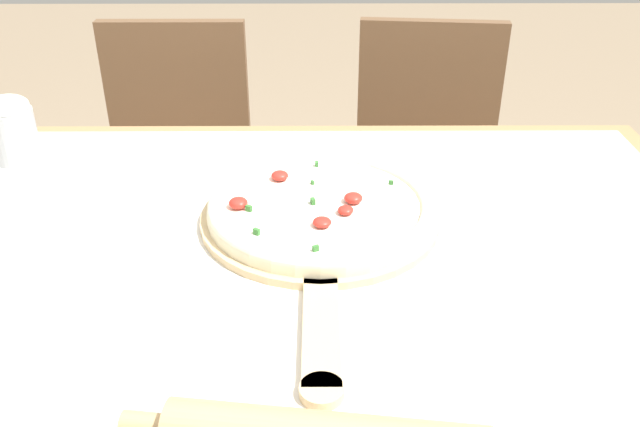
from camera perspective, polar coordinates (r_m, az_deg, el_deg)
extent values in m
cube|color=#A87F51|center=(0.99, -1.74, -4.27)|extent=(1.34, 0.97, 0.03)
cylinder|color=#A87F51|center=(1.69, -22.77, -6.71)|extent=(0.06, 0.06, 0.75)
cylinder|color=#A87F51|center=(1.67, 20.64, -6.67)|extent=(0.06, 0.06, 0.75)
cube|color=silver|center=(0.98, -1.76, -3.43)|extent=(1.26, 0.89, 0.00)
cylinder|color=#D6B784|center=(1.05, -0.01, -0.31)|extent=(0.37, 0.37, 0.01)
cube|color=#D6B784|center=(0.83, 0.09, -9.59)|extent=(0.04, 0.21, 0.01)
cylinder|color=#D6B784|center=(0.75, 0.15, -14.74)|extent=(0.05, 0.05, 0.01)
cylinder|color=beige|center=(1.04, -0.01, 0.35)|extent=(0.35, 0.35, 0.02)
torus|color=beige|center=(1.04, -0.01, 0.73)|extent=(0.35, 0.35, 0.02)
cylinder|color=white|center=(1.04, -0.01, 0.80)|extent=(0.31, 0.31, 0.00)
ellipsoid|color=red|center=(1.04, 2.82, 1.32)|extent=(0.03, 0.03, 0.02)
ellipsoid|color=red|center=(1.03, -6.90, 0.89)|extent=(0.03, 0.03, 0.02)
ellipsoid|color=red|center=(1.01, 2.16, 0.28)|extent=(0.02, 0.02, 0.01)
ellipsoid|color=red|center=(0.98, 0.17, -0.73)|extent=(0.03, 0.03, 0.01)
ellipsoid|color=red|center=(1.11, -3.41, 3.21)|extent=(0.03, 0.03, 0.01)
cube|color=#387533|center=(1.10, 6.01, 2.61)|extent=(0.01, 0.01, 0.01)
cube|color=#387533|center=(1.03, -0.60, 1.04)|extent=(0.01, 0.01, 0.01)
cube|color=#387533|center=(1.09, -0.63, 2.63)|extent=(0.01, 0.01, 0.01)
cube|color=#387533|center=(0.92, -0.37, -2.95)|extent=(0.01, 0.01, 0.01)
cube|color=#387533|center=(1.02, -6.01, 0.43)|extent=(0.01, 0.01, 0.01)
cube|color=#387533|center=(1.15, -0.28, 4.20)|extent=(0.01, 0.01, 0.01)
cube|color=#387533|center=(0.96, -5.36, -1.49)|extent=(0.01, 0.01, 0.01)
cylinder|color=tan|center=(0.71, -14.54, -16.87)|extent=(0.05, 0.03, 0.03)
cube|color=brown|center=(1.83, -12.08, 0.29)|extent=(0.40, 0.40, 0.02)
cube|color=brown|center=(1.89, -11.85, 9.13)|extent=(0.38, 0.04, 0.44)
cylinder|color=brown|center=(1.86, -17.11, -8.15)|extent=(0.04, 0.04, 0.42)
cylinder|color=brown|center=(1.79, -7.16, -8.41)|extent=(0.04, 0.04, 0.42)
cylinder|color=brown|center=(2.11, -14.96, -2.81)|extent=(0.04, 0.04, 0.42)
cylinder|color=brown|center=(2.05, -6.26, -2.85)|extent=(0.04, 0.04, 0.42)
cube|color=brown|center=(1.81, 8.74, 0.35)|extent=(0.44, 0.44, 0.02)
cube|color=brown|center=(1.88, 9.09, 9.24)|extent=(0.38, 0.08, 0.44)
cylinder|color=brown|center=(1.80, 3.22, -8.09)|extent=(0.04, 0.04, 0.42)
cylinder|color=brown|center=(1.82, 13.46, -8.49)|extent=(0.04, 0.04, 0.42)
cylinder|color=brown|center=(2.06, 3.67, -2.60)|extent=(0.04, 0.04, 0.42)
cylinder|color=brown|center=(2.08, 12.53, -3.01)|extent=(0.04, 0.04, 0.42)
cylinder|color=#B2B7BC|center=(1.35, -24.42, 6.03)|extent=(0.08, 0.08, 0.09)
ellipsoid|color=white|center=(1.33, -24.92, 8.18)|extent=(0.08, 0.08, 0.04)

